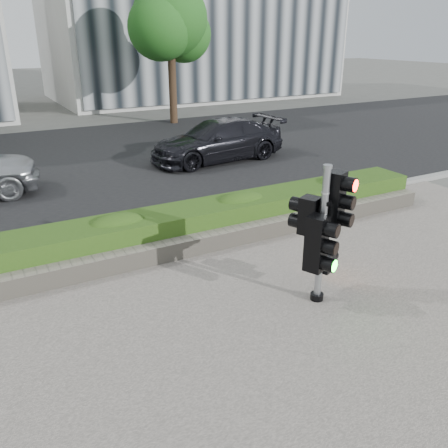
# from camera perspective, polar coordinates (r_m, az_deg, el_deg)

# --- Properties ---
(ground) EXTENTS (120.00, 120.00, 0.00)m
(ground) POSITION_cam_1_polar(r_m,az_deg,el_deg) (7.74, 2.16, -9.06)
(ground) COLOR #51514C
(ground) RESTS_ON ground
(sidewalk) EXTENTS (16.00, 11.00, 0.03)m
(sidewalk) POSITION_cam_1_polar(r_m,az_deg,el_deg) (6.14, 14.97, -19.23)
(sidewalk) COLOR #9E9389
(sidewalk) RESTS_ON ground
(road) EXTENTS (60.00, 13.00, 0.02)m
(road) POSITION_cam_1_polar(r_m,az_deg,el_deg) (16.52, -16.11, 7.16)
(road) COLOR black
(road) RESTS_ON ground
(curb) EXTENTS (60.00, 0.25, 0.12)m
(curb) POSITION_cam_1_polar(r_m,az_deg,el_deg) (10.25, -6.93, -0.75)
(curb) COLOR gray
(curb) RESTS_ON ground
(stone_wall) EXTENTS (12.00, 0.32, 0.34)m
(stone_wall) POSITION_cam_1_polar(r_m,az_deg,el_deg) (9.13, -3.97, -2.59)
(stone_wall) COLOR gray
(stone_wall) RESTS_ON sidewalk
(hedge) EXTENTS (12.00, 1.00, 0.68)m
(hedge) POSITION_cam_1_polar(r_m,az_deg,el_deg) (9.61, -5.64, -0.25)
(hedge) COLOR #578428
(hedge) RESTS_ON sidewalk
(building_right) EXTENTS (18.00, 10.00, 12.00)m
(building_right) POSITION_cam_1_polar(r_m,az_deg,el_deg) (33.96, -4.07, 25.29)
(building_right) COLOR #B7B7B2
(building_right) RESTS_ON ground
(tree_right) EXTENTS (4.10, 3.58, 6.53)m
(tree_right) POSITION_cam_1_polar(r_m,az_deg,el_deg) (23.03, -6.60, 23.04)
(tree_right) COLOR black
(tree_right) RESTS_ON ground
(traffic_signal) EXTENTS (0.80, 0.72, 2.21)m
(traffic_signal) POSITION_cam_1_polar(r_m,az_deg,el_deg) (7.32, 11.64, -0.44)
(traffic_signal) COLOR black
(traffic_signal) RESTS_ON sidewalk
(car_dark) EXTENTS (4.75, 2.21, 1.34)m
(car_dark) POSITION_cam_1_polar(r_m,az_deg,el_deg) (15.97, -0.78, 10.04)
(car_dark) COLOR black
(car_dark) RESTS_ON road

